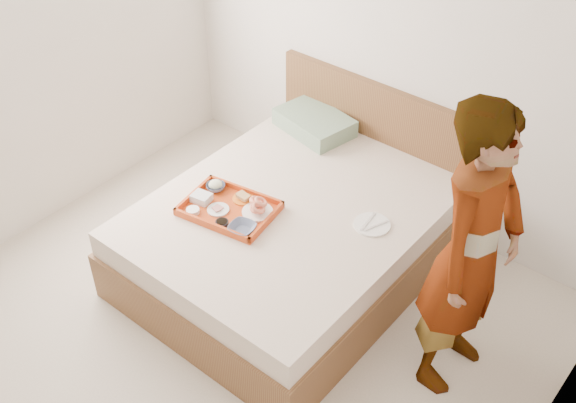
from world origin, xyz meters
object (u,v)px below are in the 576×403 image
Objects in this scene: bed at (292,237)px; person at (472,254)px; dinner_plate at (372,225)px; tray at (229,208)px.

person is (1.21, -0.05, 0.61)m from bed.
dinner_plate is at bearing 74.79° from person.
bed is 0.49m from tray.
dinner_plate is (0.49, 0.16, 0.27)m from bed.
tray is 0.88m from dinner_plate.
bed is 1.36m from person.
person is (1.47, 0.24, 0.32)m from tray.
tray is 2.47× the size of dinner_plate.
bed is at bearing 38.25° from tray.
tray is 1.53m from person.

